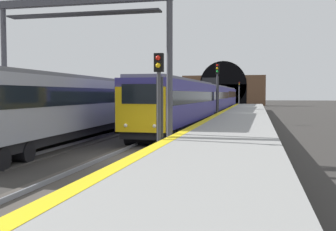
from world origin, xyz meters
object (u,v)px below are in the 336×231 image
at_px(train_main_approaching, 210,99).
at_px(train_adjacent_platform, 152,100).
at_px(railway_signal_far, 239,92).
at_px(overhead_signal_gantry, 82,36).
at_px(railway_signal_near, 159,99).
at_px(railway_signal_mid, 217,87).

height_order(train_main_approaching, train_adjacent_platform, train_main_approaching).
bearing_deg(railway_signal_far, train_main_approaching, -2.81).
xyz_separation_m(train_main_approaching, overhead_signal_gantry, (-31.26, 2.49, 3.41)).
distance_m(train_main_approaching, train_adjacent_platform, 10.40).
distance_m(train_adjacent_platform, railway_signal_far, 47.40).
height_order(train_main_approaching, railway_signal_near, train_main_approaching).
xyz_separation_m(train_main_approaching, railway_signal_near, (-33.44, -1.85, 0.44)).
relative_size(railway_signal_near, railway_signal_far, 0.84).
distance_m(train_adjacent_platform, railway_signal_near, 25.26).
xyz_separation_m(railway_signal_far, overhead_signal_gantry, (-69.02, 4.34, 2.50)).
relative_size(railway_signal_near, overhead_signal_gantry, 0.51).
bearing_deg(railway_signal_far, train_adjacent_platform, -8.29).
xyz_separation_m(train_main_approaching, railway_signal_far, (37.76, -1.85, 0.90)).
height_order(train_adjacent_platform, railway_signal_far, railway_signal_far).
bearing_deg(railway_signal_near, overhead_signal_gantry, -116.76).
bearing_deg(train_main_approaching, railway_signal_mid, 11.93).
distance_m(train_main_approaching, railway_signal_far, 37.82).
height_order(railway_signal_near, overhead_signal_gantry, overhead_signal_gantry).
height_order(railway_signal_far, overhead_signal_gantry, overhead_signal_gantry).
xyz_separation_m(railway_signal_near, overhead_signal_gantry, (2.19, 4.34, 2.97)).
distance_m(railway_signal_near, railway_signal_far, 71.21).
bearing_deg(overhead_signal_gantry, railway_signal_mid, -11.40).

